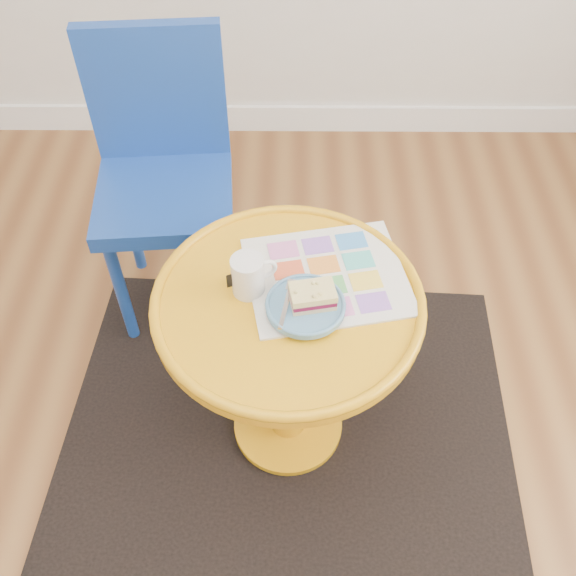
{
  "coord_description": "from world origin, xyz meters",
  "views": [
    {
      "loc": [
        0.38,
        -0.43,
        1.71
      ],
      "look_at": [
        0.37,
        0.5,
        0.63
      ],
      "focal_mm": 40.0,
      "sensor_mm": 36.0,
      "label": 1
    }
  ],
  "objects_px": {
    "mug": "(249,274)",
    "plate": "(305,306)",
    "newspaper": "(327,276)",
    "chair": "(163,165)",
    "side_table": "(288,342)"
  },
  "relations": [
    {
      "from": "mug",
      "to": "plate",
      "type": "distance_m",
      "value": 0.15
    },
    {
      "from": "plate",
      "to": "mug",
      "type": "bearing_deg",
      "value": 153.44
    },
    {
      "from": "mug",
      "to": "side_table",
      "type": "bearing_deg",
      "value": -39.58
    },
    {
      "from": "mug",
      "to": "plate",
      "type": "relative_size",
      "value": 0.59
    },
    {
      "from": "newspaper",
      "to": "plate",
      "type": "distance_m",
      "value": 0.12
    },
    {
      "from": "chair",
      "to": "mug",
      "type": "bearing_deg",
      "value": -67.27
    },
    {
      "from": "side_table",
      "to": "newspaper",
      "type": "relative_size",
      "value": 1.71
    },
    {
      "from": "side_table",
      "to": "newspaper",
      "type": "bearing_deg",
      "value": 37.3
    },
    {
      "from": "plate",
      "to": "newspaper",
      "type": "bearing_deg",
      "value": 63.76
    },
    {
      "from": "chair",
      "to": "mug",
      "type": "xyz_separation_m",
      "value": [
        0.29,
        -0.55,
        0.13
      ]
    },
    {
      "from": "side_table",
      "to": "mug",
      "type": "distance_m",
      "value": 0.24
    },
    {
      "from": "newspaper",
      "to": "plate",
      "type": "relative_size",
      "value": 2.06
    },
    {
      "from": "newspaper",
      "to": "chair",
      "type": "bearing_deg",
      "value": 121.25
    },
    {
      "from": "chair",
      "to": "side_table",
      "type": "bearing_deg",
      "value": -61.85
    },
    {
      "from": "chair",
      "to": "mug",
      "type": "height_order",
      "value": "chair"
    }
  ]
}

